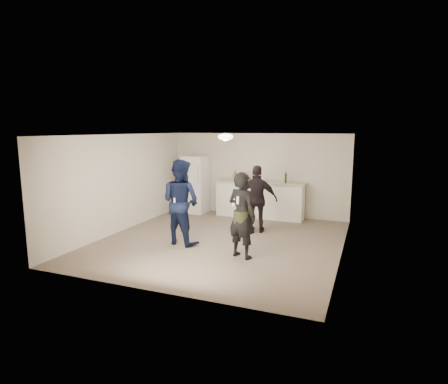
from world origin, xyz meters
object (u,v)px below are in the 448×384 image
(counter, at_px, (260,200))
(man, at_px, (181,202))
(woman, at_px, (242,215))
(spectator, at_px, (257,199))
(shaker, at_px, (233,177))
(fridge, at_px, (195,184))

(counter, distance_m, man, 3.34)
(woman, distance_m, spectator, 1.97)
(counter, relative_size, woman, 1.45)
(shaker, height_order, man, man)
(fridge, bearing_deg, counter, 1.91)
(counter, height_order, man, man)
(fridge, xyz_separation_m, woman, (2.75, -3.50, -0.01))
(counter, height_order, shaker, shaker)
(counter, distance_m, spectator, 1.70)
(counter, xyz_separation_m, shaker, (-0.87, 0.05, 0.65))
(counter, distance_m, shaker, 1.09)
(woman, bearing_deg, shaker, -48.22)
(counter, bearing_deg, fridge, -178.09)
(shaker, distance_m, man, 3.23)
(counter, xyz_separation_m, spectator, (0.40, -1.62, 0.34))
(shaker, bearing_deg, fridge, -174.28)
(counter, xyz_separation_m, man, (-0.97, -3.17, 0.45))
(spectator, bearing_deg, man, 39.11)
(fridge, xyz_separation_m, man, (1.13, -3.10, 0.08))
(shaker, bearing_deg, counter, -3.53)
(shaker, relative_size, man, 0.09)
(spectator, bearing_deg, fridge, -41.14)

